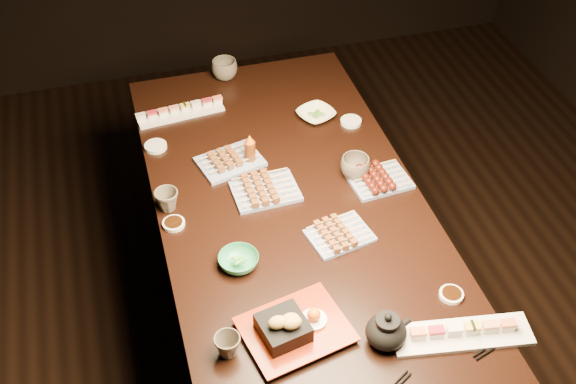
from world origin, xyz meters
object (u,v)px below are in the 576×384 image
object	(u,v)px
yakitori_plate_left	(230,157)
teacup_far_right	(225,69)
edamame_bowl_cream	(316,115)
teacup_mid_right	(355,167)
edamame_bowl_green	(239,261)
sushi_platter_near	(463,331)
dining_table	(292,278)
condiment_bottle	(250,149)
tempura_tray	(296,322)
yakitori_plate_center	(265,187)
yakitori_plate_right	(340,232)
sushi_platter_far	(180,109)
teacup_far_left	(167,200)
teacup_near_left	(228,346)
teapot	(387,329)

from	to	relation	value
yakitori_plate_left	teacup_far_right	size ratio (longest dim) A/B	2.09
edamame_bowl_cream	teacup_mid_right	size ratio (longest dim) A/B	1.32
edamame_bowl_green	sushi_platter_near	bearing A→B (deg)	-38.42
dining_table	condiment_bottle	xyz separation A→B (m)	(-0.08, 0.26, 0.44)
dining_table	tempura_tray	distance (m)	0.68
yakitori_plate_center	edamame_bowl_cream	bearing A→B (deg)	48.70
yakitori_plate_right	sushi_platter_near	bearing A→B (deg)	-77.61
sushi_platter_far	teacup_far_left	world-z (taller)	teacup_far_left
yakitori_plate_center	teacup_far_right	xyz separation A→B (m)	(0.02, 0.74, 0.01)
sushi_platter_near	yakitori_plate_left	world-z (taller)	yakitori_plate_left
yakitori_plate_right	teacup_far_right	xyz separation A→B (m)	(-0.16, 1.02, 0.02)
tempura_tray	teacup_near_left	bearing A→B (deg)	172.36
sushi_platter_near	yakitori_plate_left	size ratio (longest dim) A/B	1.79
sushi_platter_near	teapot	xyz separation A→B (m)	(-0.22, 0.04, 0.03)
teacup_far_left	condiment_bottle	distance (m)	0.37
sushi_platter_near	teacup_far_right	distance (m)	1.53
sushi_platter_near	sushi_platter_far	size ratio (longest dim) A/B	1.17
sushi_platter_near	edamame_bowl_cream	size ratio (longest dim) A/B	2.91
condiment_bottle	dining_table	bearing A→B (deg)	-72.94
sushi_platter_far	teacup_mid_right	world-z (taller)	teacup_mid_right
yakitori_plate_right	yakitori_plate_left	bearing A→B (deg)	108.16
teacup_mid_right	teacup_far_right	size ratio (longest dim) A/B	0.98
teacup_far_left	teacup_mid_right	bearing A→B (deg)	-1.12
dining_table	yakitori_plate_left	xyz separation A→B (m)	(-0.15, 0.28, 0.40)
teacup_near_left	edamame_bowl_cream	bearing A→B (deg)	60.15
teacup_far_left	condiment_bottle	bearing A→B (deg)	26.57
tempura_tray	teacup_near_left	xyz separation A→B (m)	(-0.20, -0.01, -0.02)
yakitori_plate_left	teacup_near_left	xyz separation A→B (m)	(-0.18, -0.81, 0.01)
edamame_bowl_green	yakitori_plate_right	bearing A→B (deg)	5.11
dining_table	condiment_bottle	distance (m)	0.52
sushi_platter_far	yakitori_plate_left	xyz separation A→B (m)	(0.12, -0.35, 0.01)
teacup_mid_right	condiment_bottle	bearing A→B (deg)	152.42
dining_table	teapot	bearing A→B (deg)	-87.69
yakitori_plate_center	teacup_far_right	world-z (taller)	teacup_far_right
edamame_bowl_cream	teacup_near_left	bearing A→B (deg)	-119.85
teacup_near_left	dining_table	bearing A→B (deg)	57.50
yakitori_plate_right	dining_table	bearing A→B (deg)	109.06
teacup_near_left	condiment_bottle	xyz separation A→B (m)	(0.26, 0.79, 0.03)
edamame_bowl_green	teacup_near_left	xyz separation A→B (m)	(-0.10, -0.31, 0.02)
edamame_bowl_green	condiment_bottle	distance (m)	0.51
teacup_near_left	teacup_far_right	size ratio (longest dim) A/B	0.70
yakitori_plate_left	edamame_bowl_cream	size ratio (longest dim) A/B	1.63
tempura_tray	condiment_bottle	bearing A→B (deg)	74.19
sushi_platter_near	condiment_bottle	bearing A→B (deg)	122.55
yakitori_plate_right	teacup_mid_right	distance (m)	0.31
teacup_mid_right	yakitori_plate_center	bearing A→B (deg)	-179.92
teacup_far_right	edamame_bowl_cream	bearing A→B (deg)	-53.04
edamame_bowl_cream	teapot	size ratio (longest dim) A/B	1.00
teacup_far_left	condiment_bottle	size ratio (longest dim) A/B	0.66
teacup_near_left	teacup_far_left	xyz separation A→B (m)	(-0.07, 0.63, 0.00)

